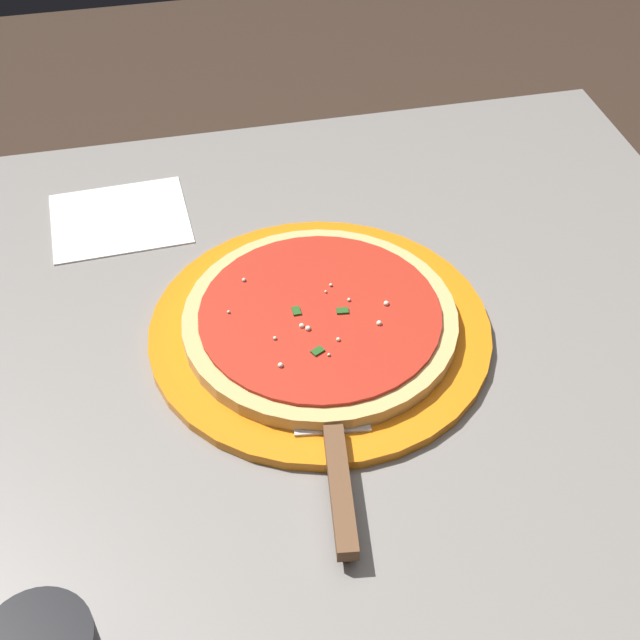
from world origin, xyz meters
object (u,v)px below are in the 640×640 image
pizza (320,319)px  napkin_folded_right (120,219)px  serving_plate (320,330)px  pizza_server (336,453)px

pizza → napkin_folded_right: pizza is taller
serving_plate → pizza_server: bearing=82.4°
napkin_folded_right → pizza: bearing=128.5°
pizza → napkin_folded_right: size_ratio=1.75×
napkin_folded_right → pizza_server: bearing=112.6°
pizza_server → napkin_folded_right: bearing=-67.4°
serving_plate → pizza: size_ratio=1.25×
pizza → napkin_folded_right: bearing=-51.5°
serving_plate → pizza_server: size_ratio=1.56×
pizza → pizza_server: bearing=82.4°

